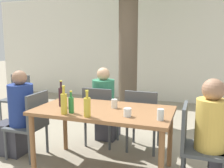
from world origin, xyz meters
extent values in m
cube|color=white|center=(0.00, 3.95, 1.40)|extent=(10.00, 0.08, 2.80)
cylinder|color=brown|center=(-0.29, 2.04, 1.32)|extent=(0.37, 0.37, 2.63)
cube|color=brown|center=(0.00, 0.00, 0.74)|extent=(1.60, 0.86, 0.04)
cylinder|color=brown|center=(-0.74, -0.37, 0.36)|extent=(0.06, 0.06, 0.72)
cylinder|color=brown|center=(0.74, -0.37, 0.36)|extent=(0.06, 0.06, 0.72)
cylinder|color=brown|center=(-0.74, 0.37, 0.36)|extent=(0.06, 0.06, 0.72)
cylinder|color=brown|center=(0.74, 0.37, 0.36)|extent=(0.06, 0.06, 0.72)
cube|color=#474C51|center=(-1.12, 0.00, 0.42)|extent=(0.44, 0.44, 0.04)
cube|color=#474C51|center=(-0.92, 0.00, 0.67)|extent=(0.04, 0.44, 0.45)
cylinder|color=#474C51|center=(-1.31, 0.19, 0.20)|extent=(0.04, 0.04, 0.40)
cylinder|color=#474C51|center=(-1.31, -0.19, 0.20)|extent=(0.04, 0.04, 0.40)
cylinder|color=#474C51|center=(-0.93, 0.19, 0.20)|extent=(0.04, 0.04, 0.40)
cylinder|color=#474C51|center=(-0.93, -0.19, 0.20)|extent=(0.04, 0.04, 0.40)
cube|color=#474C51|center=(1.12, 0.00, 0.42)|extent=(0.44, 0.44, 0.04)
cube|color=#474C51|center=(0.92, 0.00, 0.67)|extent=(0.04, 0.44, 0.45)
cylinder|color=#474C51|center=(1.31, 0.19, 0.20)|extent=(0.04, 0.04, 0.40)
cylinder|color=#474C51|center=(0.93, 0.19, 0.20)|extent=(0.04, 0.04, 0.40)
cube|color=#474C51|center=(-0.32, 0.75, 0.42)|extent=(0.44, 0.44, 0.04)
cube|color=#474C51|center=(-0.32, 0.55, 0.67)|extent=(0.44, 0.04, 0.45)
cylinder|color=#474C51|center=(-0.13, 0.94, 0.20)|extent=(0.04, 0.04, 0.40)
cylinder|color=#474C51|center=(-0.51, 0.94, 0.20)|extent=(0.04, 0.04, 0.40)
cylinder|color=#474C51|center=(-0.13, 0.56, 0.20)|extent=(0.04, 0.04, 0.40)
cylinder|color=#474C51|center=(-0.51, 0.56, 0.20)|extent=(0.04, 0.04, 0.40)
cube|color=#474C51|center=(0.32, 0.75, 0.42)|extent=(0.44, 0.44, 0.04)
cube|color=#474C51|center=(0.32, 0.55, 0.67)|extent=(0.44, 0.04, 0.45)
cylinder|color=#474C51|center=(0.51, 0.94, 0.20)|extent=(0.04, 0.04, 0.40)
cylinder|color=#474C51|center=(0.13, 0.94, 0.20)|extent=(0.04, 0.04, 0.40)
cylinder|color=#474C51|center=(0.51, 0.56, 0.20)|extent=(0.04, 0.04, 0.40)
cylinder|color=#474C51|center=(0.13, 0.56, 0.20)|extent=(0.04, 0.04, 0.40)
cube|color=#474C51|center=(-2.37, 1.24, 0.42)|extent=(0.44, 0.44, 0.04)
cube|color=#474C51|center=(-2.37, 1.44, 0.67)|extent=(0.44, 0.04, 0.45)
cylinder|color=#474C51|center=(-2.56, 1.05, 0.20)|extent=(0.04, 0.04, 0.40)
cylinder|color=#474C51|center=(-2.18, 1.05, 0.20)|extent=(0.04, 0.04, 0.40)
cylinder|color=#474C51|center=(-2.56, 1.43, 0.20)|extent=(0.04, 0.04, 0.40)
cylinder|color=#474C51|center=(-2.18, 1.43, 0.20)|extent=(0.04, 0.04, 0.40)
cube|color=#383842|center=(-1.38, 0.00, 0.22)|extent=(0.40, 0.30, 0.44)
cylinder|color=navy|center=(-1.18, 0.00, 0.72)|extent=(0.33, 0.33, 0.55)
sphere|color=#936B51|center=(-1.18, 0.00, 1.08)|extent=(0.19, 0.19, 0.19)
cylinder|color=gold|center=(1.18, 0.00, 0.70)|extent=(0.31, 0.31, 0.53)
sphere|color=#936B51|center=(1.18, 0.00, 1.07)|extent=(0.22, 0.22, 0.22)
cube|color=#383842|center=(-0.32, 1.01, 0.22)|extent=(0.30, 0.40, 0.44)
cylinder|color=#337F5B|center=(-0.32, 0.81, 0.71)|extent=(0.34, 0.34, 0.54)
sphere|color=tan|center=(-0.32, 0.81, 1.07)|extent=(0.19, 0.19, 0.19)
cylinder|color=gold|center=(-0.33, -0.34, 0.87)|extent=(0.07, 0.07, 0.22)
cylinder|color=gold|center=(-0.33, -0.34, 1.03)|extent=(0.03, 0.03, 0.08)
cylinder|color=gold|center=(-0.33, -0.34, 1.07)|extent=(0.03, 0.03, 0.01)
cylinder|color=#331923|center=(-0.53, -0.05, 0.88)|extent=(0.06, 0.06, 0.23)
cylinder|color=#331923|center=(-0.53, -0.05, 1.03)|extent=(0.03, 0.03, 0.08)
cylinder|color=gold|center=(-0.53, -0.05, 1.07)|extent=(0.03, 0.03, 0.01)
cylinder|color=#287A38|center=(-0.28, -0.27, 0.85)|extent=(0.06, 0.06, 0.17)
cylinder|color=#287A38|center=(-0.28, -0.27, 0.97)|extent=(0.02, 0.02, 0.06)
cylinder|color=gold|center=(-0.28, -0.27, 1.01)|extent=(0.03, 0.03, 0.01)
cylinder|color=gold|center=(-0.05, -0.35, 0.86)|extent=(0.07, 0.07, 0.20)
cylinder|color=gold|center=(-0.05, -0.35, 1.00)|extent=(0.03, 0.03, 0.07)
cylinder|color=gold|center=(-0.05, -0.35, 1.04)|extent=(0.03, 0.03, 0.01)
cylinder|color=silver|center=(0.69, -0.21, 0.82)|extent=(0.07, 0.07, 0.11)
cylinder|color=silver|center=(0.11, 0.09, 0.82)|extent=(0.07, 0.07, 0.11)
cylinder|color=white|center=(0.35, -0.20, 0.81)|extent=(0.08, 0.08, 0.09)
camera|label=1|loc=(1.04, -2.64, 1.53)|focal=40.00mm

